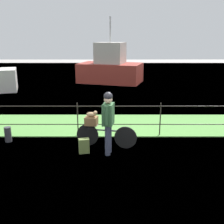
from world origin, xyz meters
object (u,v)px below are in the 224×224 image
(terrier_dog, at_px, (91,114))
(wooden_crate, at_px, (90,121))
(mooring_bollard, at_px, (7,135))
(bicycle_main, at_px, (105,135))
(backpack_on_paving, at_px, (83,146))
(cyclist_person, at_px, (107,118))
(moored_boat_near, at_px, (109,68))

(terrier_dog, bearing_deg, wooden_crate, 169.12)
(wooden_crate, distance_m, mooring_bollard, 2.58)
(bicycle_main, xyz_separation_m, terrier_dog, (-0.37, 0.07, 0.61))
(wooden_crate, bearing_deg, backpack_on_paving, -109.18)
(bicycle_main, xyz_separation_m, wooden_crate, (-0.40, 0.08, 0.41))
(terrier_dog, relative_size, mooring_bollard, 0.72)
(mooring_bollard, bearing_deg, terrier_dog, -7.03)
(backpack_on_paving, bearing_deg, cyclist_person, -16.89)
(backpack_on_paving, height_order, mooring_bollard, mooring_bollard)
(cyclist_person, bearing_deg, terrier_dog, 130.01)
(terrier_dog, bearing_deg, moored_boat_near, 87.69)
(bicycle_main, height_order, moored_boat_near, moored_boat_near)
(wooden_crate, relative_size, backpack_on_paving, 0.84)
(wooden_crate, bearing_deg, cyclist_person, -48.77)
(wooden_crate, height_order, backpack_on_paving, wooden_crate)
(bicycle_main, distance_m, mooring_bollard, 2.94)
(wooden_crate, distance_m, terrier_dog, 0.20)
(cyclist_person, xyz_separation_m, moored_boat_near, (-0.02, 11.55, -0.04))
(bicycle_main, distance_m, moored_boat_near, 11.09)
(cyclist_person, height_order, moored_boat_near, moored_boat_near)
(cyclist_person, bearing_deg, wooden_crate, 131.23)
(cyclist_person, relative_size, mooring_bollard, 3.74)
(bicycle_main, height_order, backpack_on_paving, bicycle_main)
(bicycle_main, relative_size, wooden_crate, 5.06)
(bicycle_main, distance_m, cyclist_person, 0.82)
(terrier_dog, distance_m, moored_boat_near, 11.01)
(terrier_dog, xyz_separation_m, cyclist_person, (0.46, -0.55, 0.06))
(cyclist_person, distance_m, moored_boat_near, 11.55)
(bicycle_main, height_order, terrier_dog, terrier_dog)
(bicycle_main, bearing_deg, backpack_on_paving, -143.61)
(backpack_on_paving, xyz_separation_m, mooring_bollard, (-2.34, 0.81, 0.02))
(bicycle_main, height_order, wooden_crate, wooden_crate)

